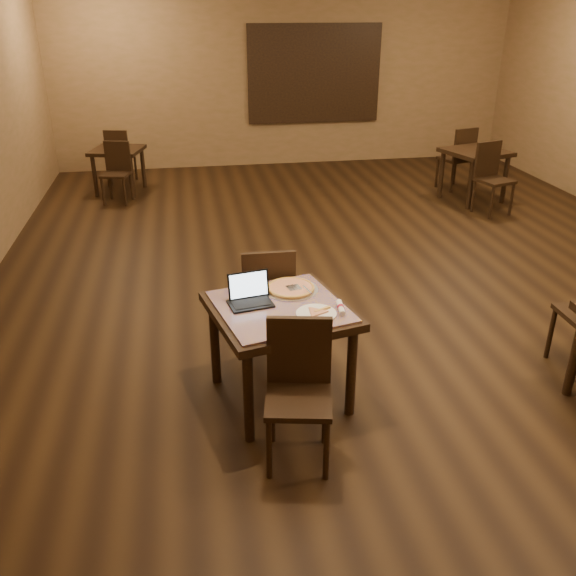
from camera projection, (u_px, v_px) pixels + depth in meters
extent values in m
plane|color=black|center=(362.00, 269.00, 6.75)|extent=(10.00, 10.00, 0.00)
cube|color=#8B6647|center=(286.00, 77.00, 10.57)|extent=(8.00, 0.02, 3.00)
cube|color=#296097|center=(314.00, 74.00, 10.60)|extent=(2.20, 0.04, 1.50)
cube|color=black|center=(315.00, 74.00, 10.58)|extent=(2.34, 0.02, 1.64)
cylinder|color=black|center=(248.00, 396.00, 3.97)|extent=(0.07, 0.07, 0.71)
cylinder|color=black|center=(215.00, 342.00, 4.60)|extent=(0.07, 0.07, 0.71)
cylinder|color=black|center=(351.00, 371.00, 4.24)|extent=(0.07, 0.07, 0.71)
cylinder|color=black|center=(306.00, 323.00, 4.87)|extent=(0.07, 0.07, 0.71)
cube|color=black|center=(280.00, 311.00, 4.27)|extent=(1.10, 1.10, 0.06)
cube|color=#1B18A0|center=(280.00, 307.00, 4.25)|extent=(1.01, 1.01, 0.02)
cylinder|color=black|center=(269.00, 449.00, 3.70)|extent=(0.04, 0.04, 0.44)
cylinder|color=black|center=(272.00, 414.00, 4.02)|extent=(0.04, 0.04, 0.44)
cylinder|color=black|center=(326.00, 450.00, 3.69)|extent=(0.04, 0.04, 0.44)
cylinder|color=black|center=(325.00, 415.00, 4.01)|extent=(0.04, 0.04, 0.44)
cube|color=black|center=(298.00, 401.00, 3.76)|extent=(0.48, 0.48, 0.04)
cube|color=black|center=(299.00, 350.00, 3.81)|extent=(0.41, 0.12, 0.46)
cylinder|color=black|center=(285.00, 315.00, 5.29)|extent=(0.04, 0.04, 0.45)
cylinder|color=black|center=(291.00, 335.00, 4.97)|extent=(0.04, 0.04, 0.45)
cylinder|color=black|center=(244.00, 318.00, 5.24)|extent=(0.04, 0.04, 0.45)
cylinder|color=black|center=(248.00, 338.00, 4.92)|extent=(0.04, 0.04, 0.45)
cube|color=black|center=(266.00, 300.00, 5.00)|extent=(0.43, 0.43, 0.04)
cube|color=black|center=(269.00, 281.00, 4.72)|extent=(0.42, 0.05, 0.48)
cube|color=black|center=(251.00, 304.00, 4.26)|extent=(0.33, 0.26, 0.01)
cube|color=black|center=(248.00, 285.00, 4.31)|extent=(0.30, 0.10, 0.20)
cube|color=#C9E7FF|center=(249.00, 285.00, 4.30)|extent=(0.27, 0.08, 0.17)
cylinder|color=white|center=(316.00, 314.00, 4.12)|extent=(0.28, 0.28, 0.02)
cylinder|color=silver|center=(291.00, 289.00, 4.48)|extent=(0.40, 0.40, 0.01)
cylinder|color=beige|center=(291.00, 288.00, 4.47)|extent=(0.34, 0.34, 0.02)
torus|color=gold|center=(291.00, 287.00, 4.47)|extent=(0.35, 0.35, 0.02)
cube|color=silver|center=(294.00, 288.00, 4.45)|extent=(0.15, 0.25, 0.01)
cylinder|color=white|center=(341.00, 308.00, 4.18)|extent=(0.06, 0.19, 0.04)
cylinder|color=#A3142C|center=(341.00, 308.00, 4.18)|extent=(0.05, 0.04, 0.04)
cylinder|color=black|center=(471.00, 185.00, 8.57)|extent=(0.07, 0.07, 0.71)
cylinder|color=black|center=(441.00, 174.00, 9.09)|extent=(0.07, 0.07, 0.71)
cylinder|color=black|center=(505.00, 179.00, 8.83)|extent=(0.07, 0.07, 0.71)
cylinder|color=black|center=(474.00, 170.00, 9.35)|extent=(0.07, 0.07, 0.71)
cube|color=black|center=(476.00, 152.00, 8.81)|extent=(0.99, 0.99, 0.06)
cylinder|color=black|center=(492.00, 203.00, 8.22)|extent=(0.04, 0.04, 0.45)
cylinder|color=black|center=(473.00, 196.00, 8.51)|extent=(0.04, 0.04, 0.45)
cylinder|color=black|center=(511.00, 200.00, 8.36)|extent=(0.04, 0.04, 0.45)
cylinder|color=black|center=(493.00, 193.00, 8.65)|extent=(0.04, 0.04, 0.45)
cube|color=black|center=(495.00, 181.00, 8.33)|extent=(0.52, 0.52, 0.04)
cube|color=black|center=(488.00, 159.00, 8.38)|extent=(0.41, 0.16, 0.48)
cylinder|color=black|center=(455.00, 171.00, 9.81)|extent=(0.04, 0.04, 0.45)
cylinder|color=black|center=(470.00, 176.00, 9.52)|extent=(0.04, 0.04, 0.45)
cylinder|color=black|center=(437.00, 173.00, 9.67)|extent=(0.04, 0.04, 0.45)
cylinder|color=black|center=(452.00, 178.00, 9.38)|extent=(0.04, 0.04, 0.45)
cube|color=black|center=(455.00, 159.00, 9.49)|extent=(0.52, 0.52, 0.04)
cube|color=black|center=(466.00, 144.00, 9.23)|extent=(0.41, 0.16, 0.48)
cylinder|color=black|center=(95.00, 176.00, 9.14)|extent=(0.06, 0.06, 0.64)
cylinder|color=black|center=(108.00, 167.00, 9.66)|extent=(0.06, 0.06, 0.64)
cylinder|color=black|center=(132.00, 177.00, 9.10)|extent=(0.06, 0.06, 0.64)
cylinder|color=black|center=(143.00, 167.00, 9.62)|extent=(0.06, 0.06, 0.64)
cube|color=black|center=(117.00, 150.00, 9.24)|extent=(0.87, 0.87, 0.05)
cylinder|color=black|center=(103.00, 192.00, 8.78)|extent=(0.04, 0.04, 0.40)
cylinder|color=black|center=(110.00, 186.00, 9.07)|extent=(0.04, 0.04, 0.40)
cylinder|color=black|center=(125.00, 193.00, 8.76)|extent=(0.04, 0.04, 0.40)
cylinder|color=black|center=(132.00, 186.00, 9.05)|extent=(0.04, 0.04, 0.40)
cube|color=black|center=(116.00, 175.00, 8.82)|extent=(0.46, 0.46, 0.04)
cube|color=black|center=(118.00, 156.00, 8.87)|extent=(0.37, 0.13, 0.43)
cylinder|color=black|center=(136.00, 168.00, 10.08)|extent=(0.04, 0.04, 0.40)
cylinder|color=black|center=(130.00, 172.00, 9.79)|extent=(0.04, 0.04, 0.40)
cylinder|color=black|center=(117.00, 167.00, 10.11)|extent=(0.04, 0.04, 0.40)
cylinder|color=black|center=(110.00, 172.00, 9.81)|extent=(0.04, 0.04, 0.40)
cube|color=black|center=(121.00, 156.00, 9.86)|extent=(0.46, 0.46, 0.04)
cube|color=black|center=(116.00, 144.00, 9.60)|extent=(0.37, 0.13, 0.43)
cylinder|color=black|center=(576.00, 353.00, 4.45)|extent=(0.07, 0.07, 0.71)
cylinder|color=black|center=(551.00, 333.00, 4.98)|extent=(0.04, 0.04, 0.45)
cylinder|color=black|center=(575.00, 357.00, 4.66)|extent=(0.04, 0.04, 0.45)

